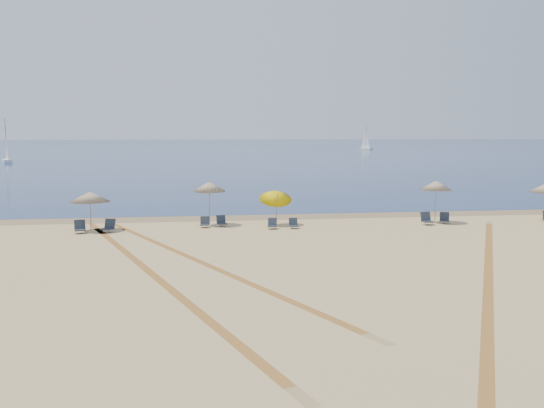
# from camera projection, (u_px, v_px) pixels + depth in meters

# --- Properties ---
(ground) EXTENTS (160.00, 160.00, 0.00)m
(ground) POSITION_uv_depth(u_px,v_px,m) (377.00, 338.00, 16.57)
(ground) COLOR tan
(ground) RESTS_ON ground
(ocean) EXTENTS (500.00, 500.00, 0.00)m
(ocean) POSITION_uv_depth(u_px,v_px,m) (197.00, 146.00, 237.83)
(ocean) COLOR #0C2151
(ocean) RESTS_ON ground
(wet_sand) EXTENTS (500.00, 500.00, 0.00)m
(wet_sand) POSITION_uv_depth(u_px,v_px,m) (263.00, 217.00, 40.17)
(wet_sand) COLOR olive
(wet_sand) RESTS_ON ground
(umbrella_1) EXTENTS (2.22, 2.22, 2.24)m
(umbrella_1) POSITION_uv_depth(u_px,v_px,m) (90.00, 197.00, 34.38)
(umbrella_1) COLOR gray
(umbrella_1) RESTS_ON ground
(umbrella_2) EXTENTS (1.91, 1.93, 2.63)m
(umbrella_2) POSITION_uv_depth(u_px,v_px,m) (209.00, 187.00, 36.38)
(umbrella_2) COLOR gray
(umbrella_2) RESTS_ON ground
(umbrella_3) EXTENTS (1.91, 1.97, 2.45)m
(umbrella_3) POSITION_uv_depth(u_px,v_px,m) (276.00, 195.00, 36.35)
(umbrella_3) COLOR gray
(umbrella_3) RESTS_ON ground
(umbrella_4) EXTENTS (1.90, 1.90, 2.62)m
(umbrella_4) POSITION_uv_depth(u_px,v_px,m) (436.00, 185.00, 37.36)
(umbrella_4) COLOR gray
(umbrella_4) RESTS_ON ground
(chair_2) EXTENTS (0.71, 0.79, 0.71)m
(chair_2) POSITION_uv_depth(u_px,v_px,m) (80.00, 227.00, 33.71)
(chair_2) COLOR #1D232D
(chair_2) RESTS_ON ground
(chair_3) EXTENTS (0.83, 0.89, 0.73)m
(chair_3) POSITION_uv_depth(u_px,v_px,m) (109.00, 226.00, 34.00)
(chair_3) COLOR #1D232D
(chair_3) RESTS_ON ground
(chair_4) EXTENTS (0.58, 0.66, 0.62)m
(chair_4) POSITION_uv_depth(u_px,v_px,m) (205.00, 223.00, 35.77)
(chair_4) COLOR #1D232D
(chair_4) RESTS_ON ground
(chair_5) EXTENTS (0.62, 0.70, 0.64)m
(chair_5) POSITION_uv_depth(u_px,v_px,m) (221.00, 222.00, 36.11)
(chair_5) COLOR #1D232D
(chair_5) RESTS_ON ground
(chair_6) EXTENTS (0.62, 0.69, 0.61)m
(chair_6) POSITION_uv_depth(u_px,v_px,m) (272.00, 224.00, 35.21)
(chair_6) COLOR #1D232D
(chair_6) RESTS_ON ground
(chair_7) EXTENTS (0.49, 0.58, 0.59)m
(chair_7) POSITION_uv_depth(u_px,v_px,m) (294.00, 224.00, 35.37)
(chair_7) COLOR #1D232D
(chair_7) RESTS_ON ground
(chair_8) EXTENTS (0.67, 0.77, 0.74)m
(chair_8) POSITION_uv_depth(u_px,v_px,m) (427.00, 219.00, 36.79)
(chair_8) COLOR #1D232D
(chair_8) RESTS_ON ground
(chair_9) EXTENTS (0.76, 0.81, 0.67)m
(chair_9) POSITION_uv_depth(u_px,v_px,m) (444.00, 218.00, 37.30)
(chair_9) COLOR #1D232D
(chair_9) RESTS_ON ground
(sailboat_0) EXTENTS (3.29, 4.94, 7.29)m
(sailboat_0) POSITION_uv_depth(u_px,v_px,m) (366.00, 142.00, 192.29)
(sailboat_0) COLOR white
(sailboat_0) RESTS_ON ocean
(sailboat_1) EXTENTS (3.05, 5.38, 7.80)m
(sailboat_1) POSITION_uv_depth(u_px,v_px,m) (7.00, 149.00, 110.73)
(sailboat_1) COLOR white
(sailboat_1) RESTS_ON ocean
(tire_tracks) EXTENTS (50.37, 43.86, 0.00)m
(tire_tracks) POSITION_uv_depth(u_px,v_px,m) (263.00, 263.00, 26.11)
(tire_tracks) COLOR tan
(tire_tracks) RESTS_ON ground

